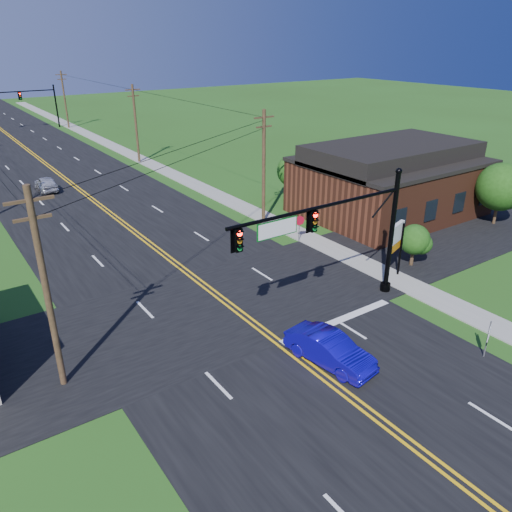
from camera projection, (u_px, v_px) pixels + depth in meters
ground at (386, 430)px, 19.34m from camera, size 260.00×260.00×0.00m
road_main at (52, 170)px, 56.97m from camera, size 16.00×220.00×0.04m
road_cross at (225, 304)px, 28.36m from camera, size 70.00×10.00×0.04m
sidewalk at (174, 175)px, 54.89m from camera, size 2.00×160.00×0.08m
signal_mast_main at (335, 232)px, 25.70m from camera, size 11.30×0.60×7.48m
signal_mast_far at (27, 101)px, 80.03m from camera, size 10.98×0.60×7.48m
brick_building at (389, 186)px, 42.34m from camera, size 14.20×11.20×4.70m
utility_pole_left_a at (46, 288)px, 20.02m from camera, size 1.80×0.28×9.00m
utility_pole_right_a at (264, 165)px, 39.09m from camera, size 1.80×0.28×9.00m
utility_pole_right_b at (136, 122)px, 58.66m from camera, size 1.80×0.28×9.00m
utility_pole_right_c at (65, 99)px, 81.24m from camera, size 1.80×0.28×9.00m
tree_right_front at (501, 187)px, 39.37m from camera, size 3.80×3.80×5.00m
tree_right_back at (293, 171)px, 46.18m from camera, size 3.00×3.00×4.10m
shrub_corner at (414, 240)px, 32.50m from camera, size 2.00×2.00×2.86m
blue_car at (330, 350)px, 22.98m from camera, size 2.26×4.65×1.47m
distant_car at (46, 184)px, 48.97m from camera, size 1.76×4.19×1.41m
route_sign at (488, 337)px, 23.26m from camera, size 0.47×0.22×1.98m
stop_sign at (300, 223)px, 36.45m from camera, size 0.69×0.29×2.04m
pylon_sign at (396, 239)px, 30.51m from camera, size 1.74×0.81×3.62m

